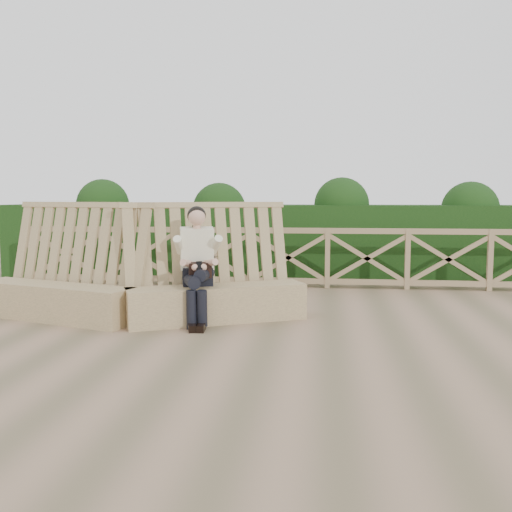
# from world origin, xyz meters

# --- Properties ---
(ground) EXTENTS (60.00, 60.00, 0.00)m
(ground) POSITION_xyz_m (0.00, 0.00, 0.00)
(ground) COLOR brown
(ground) RESTS_ON ground
(bench) EXTENTS (4.62, 1.70, 1.62)m
(bench) POSITION_xyz_m (-1.89, 0.49, 0.41)
(bench) COLOR olive
(bench) RESTS_ON ground
(woman) EXTENTS (0.55, 0.99, 1.55)m
(woman) POSITION_xyz_m (-1.02, 0.40, 0.82)
(woman) COLOR black
(woman) RESTS_ON ground
(guardrail) EXTENTS (10.10, 0.09, 1.10)m
(guardrail) POSITION_xyz_m (0.00, 3.50, 0.55)
(guardrail) COLOR #947D56
(guardrail) RESTS_ON ground
(hedge) EXTENTS (12.00, 1.20, 1.50)m
(hedge) POSITION_xyz_m (0.00, 4.70, 0.75)
(hedge) COLOR black
(hedge) RESTS_ON ground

